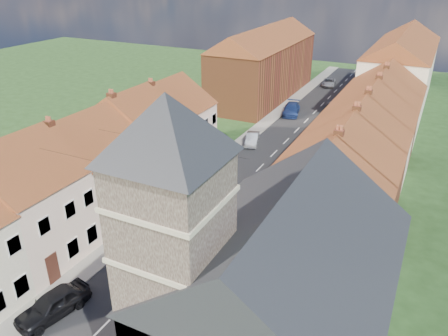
% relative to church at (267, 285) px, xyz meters
% --- Properties ---
extents(road, '(7.00, 90.00, 0.02)m').
position_rel_church_xyz_m(road, '(-9.36, 26.68, -5.87)').
color(road, black).
rests_on(road, ground).
extents(pavement_left, '(1.80, 90.00, 0.12)m').
position_rel_church_xyz_m(pavement_left, '(-13.76, 26.68, -5.82)').
color(pavement_left, '#A49E95').
rests_on(pavement_left, ground).
extents(pavement_right, '(1.80, 90.00, 0.12)m').
position_rel_church_xyz_m(pavement_right, '(-4.96, 26.68, -5.82)').
color(pavement_right, '#A49E95').
rests_on(pavement_right, ground).
extents(church, '(11.25, 14.25, 15.20)m').
position_rel_church_xyz_m(church, '(0.00, 0.00, 0.00)').
color(church, '#3B2E29').
rests_on(church, ground).
extents(cottage_r_tudor, '(8.30, 5.20, 9.00)m').
position_rel_church_xyz_m(cottage_r_tudor, '(-0.09, 9.37, -1.41)').
color(cottage_r_tudor, white).
rests_on(cottage_r_tudor, ground).
extents(cottage_r_white_near, '(8.30, 6.00, 9.00)m').
position_rel_church_xyz_m(cottage_r_white_near, '(-0.06, 14.77, -1.40)').
color(cottage_r_white_near, brown).
rests_on(cottage_r_white_near, ground).
extents(cottage_r_cream_mid, '(8.30, 5.20, 9.00)m').
position_rel_church_xyz_m(cottage_r_cream_mid, '(-0.06, 20.17, -1.40)').
color(cottage_r_cream_mid, brown).
rests_on(cottage_r_cream_mid, ground).
extents(cottage_r_pink, '(8.30, 6.00, 9.00)m').
position_rel_church_xyz_m(cottage_r_pink, '(-0.06, 25.57, -1.40)').
color(cottage_r_pink, '#F7DEC3').
rests_on(cottage_r_pink, ground).
extents(cottage_r_white_far, '(8.30, 5.20, 9.00)m').
position_rel_church_xyz_m(cottage_r_white_far, '(-0.06, 30.97, -1.40)').
color(cottage_r_white_far, brown).
rests_on(cottage_r_white_far, ground).
extents(cottage_r_cream_far, '(8.30, 6.00, 9.00)m').
position_rel_church_xyz_m(cottage_r_cream_far, '(-0.06, 36.37, -1.40)').
color(cottage_r_cream_far, white).
rests_on(cottage_r_cream_far, ground).
extents(cottage_l_cream, '(8.30, 6.30, 9.10)m').
position_rel_church_xyz_m(cottage_l_cream, '(-18.66, 2.22, -1.35)').
color(cottage_l_cream, '#F7DEC3').
rests_on(cottage_l_cream, ground).
extents(cottage_l_white, '(8.30, 6.90, 8.80)m').
position_rel_church_xyz_m(cottage_l_white, '(-18.66, 8.62, -1.51)').
color(cottage_l_white, white).
rests_on(cottage_l_white, ground).
extents(cottage_l_brick_mid, '(8.30, 5.70, 9.10)m').
position_rel_church_xyz_m(cottage_l_brick_mid, '(-18.66, 14.72, -1.35)').
color(cottage_l_brick_mid, brown).
rests_on(cottage_l_brick_mid, ground).
extents(cottage_l_pink, '(8.30, 6.30, 8.80)m').
position_rel_church_xyz_m(cottage_l_pink, '(-18.66, 20.52, -1.51)').
color(cottage_l_pink, '#F7DEC3').
rests_on(cottage_l_pink, ground).
extents(block_right_far, '(8.30, 24.20, 10.50)m').
position_rel_church_xyz_m(block_right_far, '(-0.06, 51.68, -0.58)').
color(block_right_far, white).
rests_on(block_right_far, ground).
extents(block_left_far, '(8.30, 24.20, 10.50)m').
position_rel_church_xyz_m(block_left_far, '(-18.66, 46.68, -0.58)').
color(block_left_far, brown).
rests_on(block_left_far, ground).
extents(lamppost, '(0.88, 0.15, 6.00)m').
position_rel_church_xyz_m(lamppost, '(-13.17, 16.68, -2.34)').
color(lamppost, black).
rests_on(lamppost, pavement_left).
extents(car_near, '(2.64, 4.70, 1.51)m').
position_rel_church_xyz_m(car_near, '(-12.56, -1.40, -5.12)').
color(car_near, black).
rests_on(car_near, ground).
extents(car_mid, '(2.31, 3.97, 1.24)m').
position_rel_church_xyz_m(car_mid, '(-12.56, 28.16, -5.26)').
color(car_mid, '#B4B8BD').
rests_on(car_mid, ground).
extents(car_far, '(3.01, 5.29, 1.45)m').
position_rel_church_xyz_m(car_far, '(-11.99, 40.33, -5.15)').
color(car_far, navy).
rests_on(car_far, ground).
extents(car_distant, '(2.58, 4.61, 1.22)m').
position_rel_church_xyz_m(car_distant, '(-11.16, 57.33, -5.27)').
color(car_distant, '#9FA1A6').
rests_on(car_distant, ground).
extents(pedestrian_left, '(0.57, 0.38, 1.55)m').
position_rel_church_xyz_m(pedestrian_left, '(-13.06, 6.62, -4.98)').
color(pedestrian_left, '#222228').
rests_on(pedestrian_left, pavement_left).
extents(pedestrian_right, '(0.81, 0.65, 1.60)m').
position_rel_church_xyz_m(pedestrian_right, '(-5.29, 15.01, -4.96)').
color(pedestrian_right, black).
rests_on(pedestrian_right, pavement_right).
extents(car_distant_b, '(2.55, 4.81, 1.29)m').
position_rel_church_xyz_m(car_distant_b, '(-7.15, 46.68, -5.23)').
color(car_distant_b, gray).
rests_on(car_distant_b, ground).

